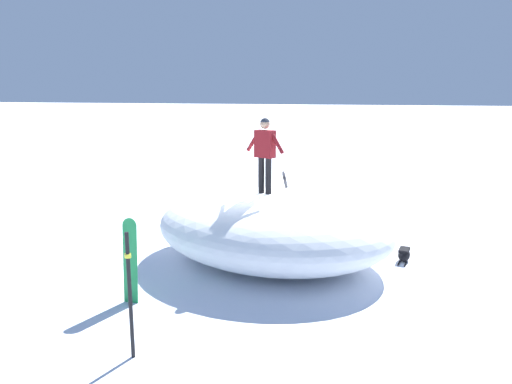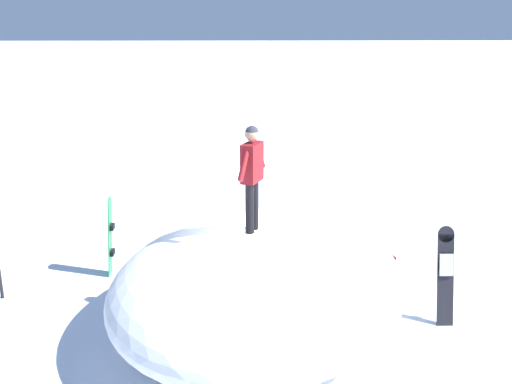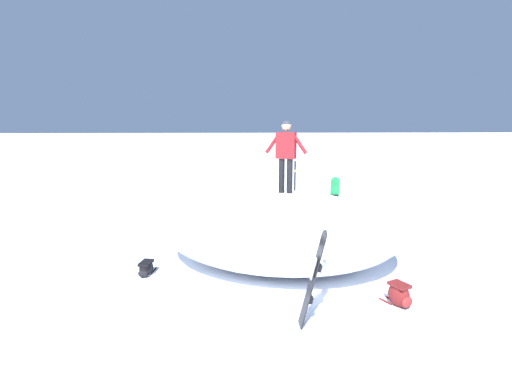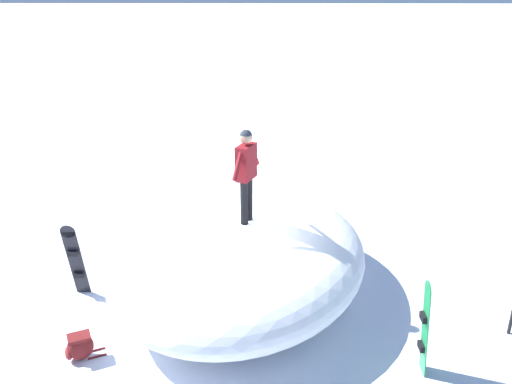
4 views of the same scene
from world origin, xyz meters
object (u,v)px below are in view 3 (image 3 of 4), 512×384
(snowboarder_standing, at_px, (286,150))
(backpack_near, at_px, (146,268))
(snowboard_secondary_upright, at_px, (334,201))
(trail_marker_pole, at_px, (295,187))
(snowboard_primary_upright, at_px, (313,277))
(backpack_far, at_px, (399,294))

(snowboarder_standing, xyz_separation_m, backpack_near, (-0.87, 3.23, -2.55))
(snowboard_secondary_upright, relative_size, backpack_near, 2.36)
(snowboard_secondary_upright, distance_m, backpack_near, 6.41)
(snowboarder_standing, height_order, backpack_near, snowboarder_standing)
(snowboard_secondary_upright, xyz_separation_m, trail_marker_pole, (1.85, 0.98, 0.18))
(snowboarder_standing, height_order, snowboard_secondary_upright, snowboarder_standing)
(snowboard_primary_upright, height_order, backpack_near, snowboard_primary_upright)
(snowboard_secondary_upright, bearing_deg, snowboard_primary_upright, 161.95)
(trail_marker_pole, bearing_deg, backpack_near, 142.46)
(snowboarder_standing, distance_m, trail_marker_pole, 5.03)
(backpack_far, bearing_deg, snowboard_primary_upright, 108.23)
(snowboarder_standing, distance_m, snowboard_primary_upright, 3.75)
(backpack_near, distance_m, trail_marker_pole, 7.00)
(snowboard_secondary_upright, bearing_deg, snowboarder_standing, 144.53)
(snowboarder_standing, distance_m, snowboard_secondary_upright, 3.89)
(snowboard_secondary_upright, height_order, backpack_near, snowboard_secondary_upright)
(snowboard_primary_upright, bearing_deg, backpack_far, -71.77)
(snowboarder_standing, xyz_separation_m, snowboard_secondary_upright, (2.79, -1.99, -1.85))
(snowboard_secondary_upright, height_order, backpack_far, snowboard_secondary_upright)
(snowboard_secondary_upright, distance_m, trail_marker_pole, 2.10)
(backpack_far, bearing_deg, trail_marker_pole, 5.90)
(snowboarder_standing, relative_size, backpack_near, 2.45)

